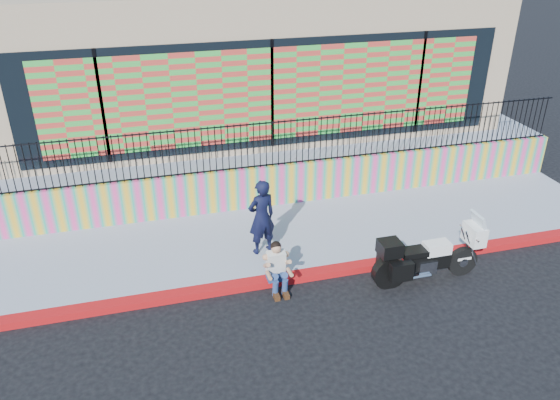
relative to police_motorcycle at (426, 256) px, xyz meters
name	(u,v)px	position (x,y,z in m)	size (l,w,h in m)	color
ground	(320,276)	(-2.06, 0.72, -0.62)	(90.00, 90.00, 0.00)	black
red_curb	(320,273)	(-2.06, 0.72, -0.54)	(16.00, 0.30, 0.15)	#B30C15
sidewalk	(298,235)	(-2.06, 2.37, -0.54)	(16.00, 3.00, 0.15)	#9297AF
mural_wall	(281,184)	(-2.06, 3.97, 0.08)	(16.00, 0.20, 1.10)	#FF4398
metal_fence	(281,143)	(-2.06, 3.97, 1.23)	(15.80, 0.04, 1.20)	black
elevated_platform	(242,124)	(-2.06, 9.07, 0.01)	(16.00, 10.00, 1.25)	#9297AF
storefront_building	(241,48)	(-2.06, 8.86, 2.63)	(14.00, 8.06, 4.00)	tan
police_motorcycle	(426,256)	(0.00, 0.00, 0.00)	(2.36, 0.78, 1.47)	black
police_officer	(262,217)	(-3.09, 1.78, 0.42)	(0.64, 0.42, 1.77)	black
seated_man	(278,272)	(-3.07, 0.48, -0.17)	(0.54, 0.71, 1.06)	navy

